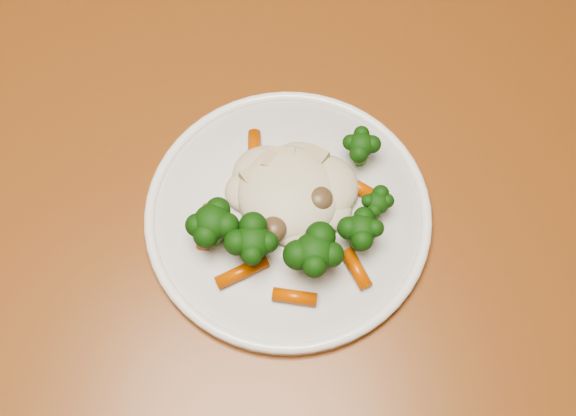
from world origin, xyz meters
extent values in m
cube|color=brown|center=(0.35, 0.29, 0.73)|extent=(1.34, 1.07, 0.04)
cube|color=brown|center=(-0.07, 0.75, 0.35)|extent=(0.07, 0.07, 0.71)
cylinder|color=white|center=(0.29, 0.26, 0.76)|extent=(0.26, 0.26, 0.01)
ellipsoid|color=beige|center=(0.29, 0.28, 0.78)|extent=(0.11, 0.10, 0.04)
ellipsoid|color=black|center=(0.23, 0.23, 0.78)|extent=(0.05, 0.05, 0.05)
ellipsoid|color=black|center=(0.27, 0.22, 0.78)|extent=(0.05, 0.05, 0.05)
ellipsoid|color=black|center=(0.32, 0.21, 0.79)|extent=(0.06, 0.06, 0.05)
ellipsoid|color=black|center=(0.36, 0.24, 0.78)|extent=(0.04, 0.04, 0.04)
ellipsoid|color=black|center=(0.37, 0.27, 0.78)|extent=(0.03, 0.03, 0.03)
ellipsoid|color=black|center=(0.35, 0.32, 0.78)|extent=(0.04, 0.04, 0.04)
cylinder|color=#C75104|center=(0.26, 0.32, 0.77)|extent=(0.02, 0.05, 0.01)
cylinder|color=#C75104|center=(0.31, 0.31, 0.77)|extent=(0.04, 0.04, 0.01)
cylinder|color=#C75104|center=(0.35, 0.29, 0.77)|extent=(0.05, 0.03, 0.01)
cylinder|color=#C75104|center=(0.22, 0.24, 0.77)|extent=(0.01, 0.04, 0.01)
cylinder|color=#C75104|center=(0.26, 0.20, 0.77)|extent=(0.05, 0.04, 0.01)
cylinder|color=#C75104|center=(0.31, 0.18, 0.77)|extent=(0.04, 0.01, 0.01)
cylinder|color=#C75104|center=(0.36, 0.21, 0.77)|extent=(0.03, 0.04, 0.01)
ellipsoid|color=brown|center=(0.30, 0.28, 0.78)|extent=(0.02, 0.02, 0.02)
ellipsoid|color=brown|center=(0.32, 0.27, 0.78)|extent=(0.03, 0.03, 0.02)
ellipsoid|color=brown|center=(0.28, 0.27, 0.78)|extent=(0.02, 0.02, 0.01)
ellipsoid|color=brown|center=(0.28, 0.24, 0.78)|extent=(0.02, 0.02, 0.02)
ellipsoid|color=brown|center=(0.30, 0.27, 0.78)|extent=(0.03, 0.03, 0.02)
cube|color=tan|center=(0.28, 0.31, 0.78)|extent=(0.02, 0.02, 0.01)
cube|color=tan|center=(0.31, 0.31, 0.78)|extent=(0.02, 0.02, 0.01)
cube|color=tan|center=(0.26, 0.29, 0.78)|extent=(0.02, 0.02, 0.01)
cube|color=tan|center=(0.28, 0.30, 0.78)|extent=(0.03, 0.02, 0.01)
camera|label=1|loc=(0.32, -0.01, 1.35)|focal=45.00mm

